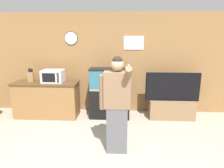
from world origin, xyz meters
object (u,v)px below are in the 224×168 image
at_px(counter_island, 47,99).
at_px(person_standing, 117,104).
at_px(knife_block, 31,77).
at_px(microwave, 53,76).
at_px(tv_on_stand, 172,105).
at_px(aquarium_on_stand, 110,93).

distance_m(counter_island, person_standing, 2.41).
xyz_separation_m(counter_island, knife_block, (-0.37, 0.01, 0.57)).
distance_m(microwave, person_standing, 2.25).
xyz_separation_m(counter_island, tv_on_stand, (3.13, 0.04, -0.10)).
relative_size(knife_block, tv_on_stand, 0.27).
distance_m(counter_island, microwave, 0.63).
height_order(tv_on_stand, person_standing, person_standing).
bearing_deg(microwave, knife_block, -179.19).
distance_m(aquarium_on_stand, tv_on_stand, 1.56).
xyz_separation_m(microwave, tv_on_stand, (2.94, 0.02, -0.70)).
height_order(counter_island, aquarium_on_stand, aquarium_on_stand).
height_order(knife_block, aquarium_on_stand, aquarium_on_stand).
relative_size(microwave, tv_on_stand, 0.39).
height_order(counter_island, microwave, microwave).
distance_m(microwave, aquarium_on_stand, 1.47).
distance_m(counter_island, aquarium_on_stand, 1.61).
bearing_deg(knife_block, counter_island, -2.27).
height_order(microwave, aquarium_on_stand, aquarium_on_stand).
bearing_deg(counter_island, microwave, 6.77).
bearing_deg(aquarium_on_stand, microwave, -179.92).
xyz_separation_m(counter_island, aquarium_on_stand, (1.60, 0.02, 0.18)).
height_order(counter_island, tv_on_stand, tv_on_stand).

